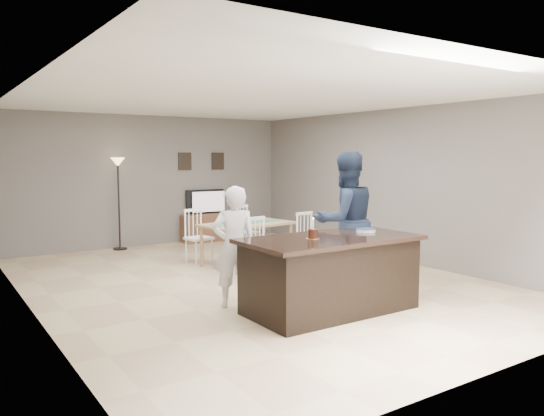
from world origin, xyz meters
TOP-DOWN VIEW (x-y plane):
  - floor at (0.00, 0.00)m, footprint 8.00×8.00m
  - room_shell at (0.00, 0.00)m, footprint 8.00×8.00m
  - kitchen_island at (0.00, -1.80)m, footprint 2.15×1.10m
  - tv_console at (1.20, 3.77)m, footprint 1.20×0.40m
  - television at (1.20, 3.84)m, footprint 0.91×0.12m
  - tv_screen_glow at (1.20, 3.76)m, footprint 0.78×0.00m
  - picture_frames at (1.15, 3.98)m, footprint 1.10×0.02m
  - doorway at (-2.99, -2.30)m, footprint 0.00×2.10m
  - woman at (-0.87, -1.00)m, footprint 0.63×0.52m
  - man at (0.84, -1.12)m, footprint 1.06×0.90m
  - birthday_cake at (-0.25, -1.77)m, footprint 0.16×0.16m
  - plate_stack at (0.66, -1.71)m, footprint 0.25×0.25m
  - dining_table at (0.58, 1.11)m, footprint 1.70×1.93m
  - floor_lamp at (-0.77, 3.79)m, footprint 0.27×0.27m

SIDE VIEW (x-z plane):
  - floor at x=0.00m, z-range 0.00..0.00m
  - tv_console at x=1.20m, z-range 0.00..0.60m
  - kitchen_island at x=0.00m, z-range 0.00..0.90m
  - dining_table at x=0.58m, z-range 0.13..1.07m
  - woman at x=-0.87m, z-range 0.00..1.50m
  - television at x=1.20m, z-range 0.60..1.13m
  - tv_screen_glow at x=1.20m, z-range 0.48..1.26m
  - plate_stack at x=0.66m, z-range 0.90..0.94m
  - birthday_cake at x=-0.25m, z-range 0.83..1.08m
  - man at x=0.84m, z-range 0.00..1.93m
  - doorway at x=-2.99m, z-range -0.07..2.58m
  - floor_lamp at x=-0.77m, z-range 0.51..2.34m
  - room_shell at x=0.00m, z-range -2.32..5.68m
  - picture_frames at x=1.15m, z-range 1.56..1.94m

